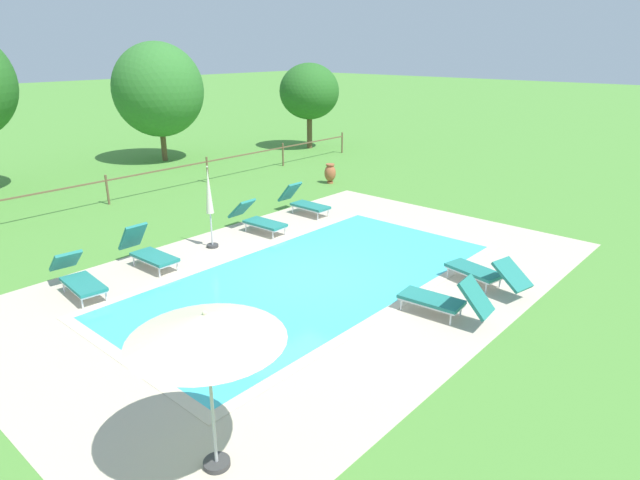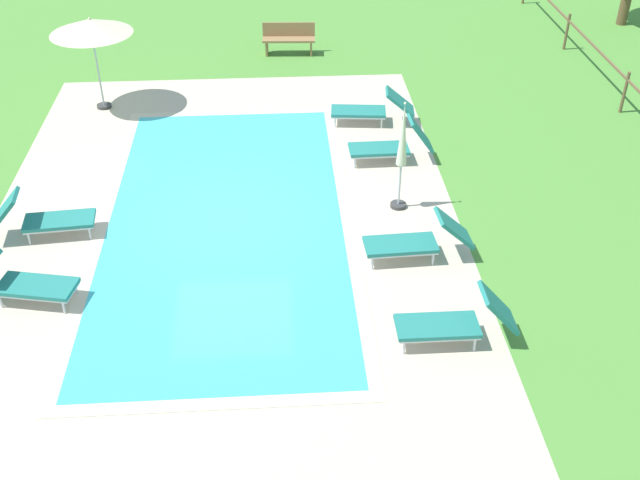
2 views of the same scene
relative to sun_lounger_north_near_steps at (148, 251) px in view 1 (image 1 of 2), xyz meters
name	(u,v)px [view 1 (image 1 of 2)]	position (x,y,z in m)	size (l,w,h in m)	color
ground_plane	(311,277)	(2.17, -3.55, -0.40)	(160.00, 160.00, 0.00)	#518E38
pool_deck_paving	(311,277)	(2.17, -3.55, -0.39)	(14.06, 9.10, 0.01)	beige
swimming_pool_water	(311,277)	(2.17, -3.55, -0.39)	(9.49, 4.52, 0.01)	#42CCD6
pool_coping_rim	(311,277)	(2.17, -3.55, -0.39)	(9.97, 5.00, 0.01)	beige
sun_lounger_north_near_steps	(148,251)	(0.00, 0.00, 0.00)	(0.64, 1.84, 1.01)	#237A70
sun_lounger_north_mid	(258,219)	(3.65, -0.06, -0.02)	(0.69, 1.97, 0.90)	#237A70
sun_lounger_north_far	(485,272)	(4.41, -6.87, -0.03)	(1.00, 2.10, 0.81)	#237A70
sun_lounger_north_end	(444,299)	(2.48, -6.90, -0.01)	(0.76, 1.93, 0.96)	#237A70
sun_lounger_south_near_corner	(304,202)	(5.91, 0.17, -0.01)	(0.60, 1.88, 0.97)	#237A70
sun_lounger_south_mid	(78,277)	(-1.90, -0.22, -0.02)	(0.80, 2.03, 0.87)	#237A70
patio_umbrella_open_foreground	(206,328)	(-3.23, -6.77, 1.66)	(1.95, 1.95, 2.29)	#383838
patio_umbrella_closed_row_west	(209,199)	(1.90, -0.10, 0.97)	(0.32, 0.32, 2.28)	#383838
terracotta_urn_near_fence	(330,173)	(9.66, 2.24, 0.02)	(0.46, 0.46, 0.79)	#A85B38
perimeter_fence	(107,184)	(2.18, 6.05, 0.31)	(25.88, 0.08, 1.05)	brown
tree_west_mid	(309,92)	(15.01, 8.26, 2.57)	(3.13, 3.13, 4.42)	brown
tree_east_mid	(158,90)	(7.88, 11.23, 2.91)	(4.16, 4.16, 5.45)	brown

